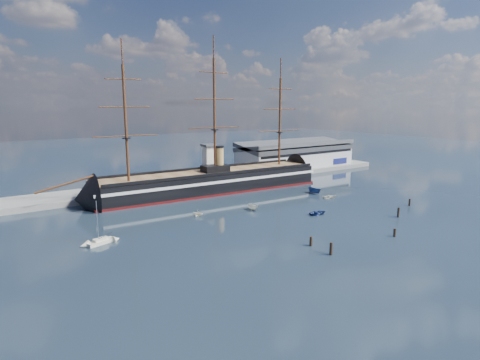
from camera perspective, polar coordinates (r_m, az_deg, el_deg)
ground at (r=140.59m, az=1.32°, el=-2.96°), size 600.00×600.00×0.00m
quay at (r=175.28m, az=-2.93°, el=-0.20°), size 180.00×18.00×2.00m
warehouse at (r=205.89m, az=7.91°, el=3.62°), size 63.00×21.00×11.60m
quay_tower at (r=167.57m, az=-4.47°, el=2.65°), size 5.00×5.00×15.00m
warship at (r=153.24m, az=-4.73°, el=-0.29°), size 113.23×20.23×53.94m
sailboat at (r=103.95m, az=-19.20°, el=-8.23°), size 7.07×3.96×10.85m
motorboat_a at (r=128.36m, az=1.87°, el=-4.32°), size 5.97×2.51×2.34m
motorboat_b at (r=125.85m, az=11.04°, el=-4.83°), size 1.86×3.70×1.66m
motorboat_d at (r=122.60m, az=-5.99°, el=-5.10°), size 6.11×4.81×2.06m
motorboat_e at (r=148.19m, az=12.70°, el=-2.51°), size 2.13×3.43×1.49m
motorboat_f at (r=154.23m, az=10.54°, el=-1.90°), size 7.25×2.77×2.88m
piling_near_left at (r=98.75m, az=10.02°, el=-9.21°), size 0.64×0.64×3.03m
piling_near_mid at (r=110.90m, az=21.09°, el=-7.53°), size 0.64×0.64×2.87m
piling_near_right at (r=129.64m, az=21.55°, el=-4.94°), size 0.64×0.64×3.68m
piling_far_right at (r=145.22m, az=22.94°, el=-3.39°), size 0.64×0.64×3.09m
piling_extra at (r=94.13m, az=12.78°, el=-10.34°), size 0.64×0.64×3.62m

